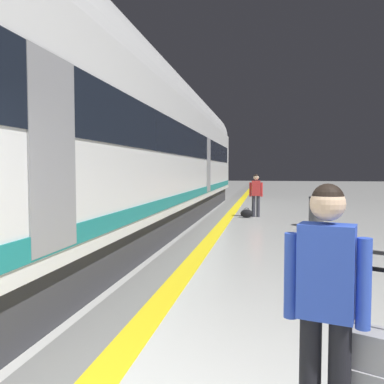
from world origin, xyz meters
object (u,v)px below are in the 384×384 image
traveller_foreground (326,295)px  duffel_bag_near (247,213)px  waste_bin (316,212)px  passenger_near (256,192)px  high_speed_train (107,136)px

traveller_foreground → duffel_bag_near: (-1.05, 12.04, -0.81)m
duffel_bag_near → waste_bin: (2.19, -1.89, 0.30)m
traveller_foreground → duffel_bag_near: 12.11m
passenger_near → waste_bin: 2.90m
passenger_near → duffel_bag_near: (-0.32, -0.28, -0.75)m
high_speed_train → duffel_bag_near: (2.91, 5.81, -2.35)m
high_speed_train → traveller_foreground: (3.96, -6.23, -1.54)m
traveller_foreground → waste_bin: bearing=83.6°
traveller_foreground → duffel_bag_near: size_ratio=3.76×
high_speed_train → duffel_bag_near: size_ratio=74.20×
duffel_bag_near → waste_bin: bearing=-40.8°
high_speed_train → duffel_bag_near: bearing=63.4°
high_speed_train → waste_bin: bearing=37.6°
traveller_foreground → passenger_near: bearing=93.4°
high_speed_train → passenger_near: size_ratio=20.88×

